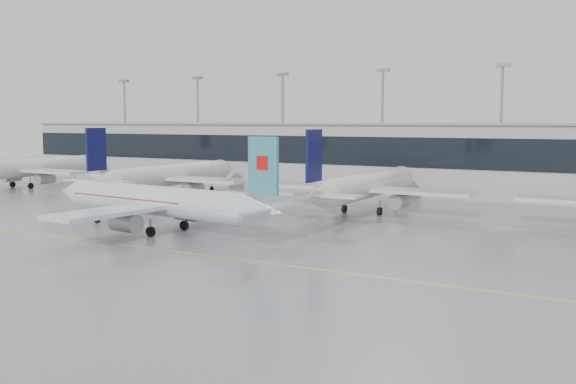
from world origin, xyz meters
The scene contains 12 objects.
ground centered at (0.00, 0.00, 0.00)m, with size 320.00×320.00×0.00m, color gray.
taxi_line_main centered at (0.00, 0.00, 0.01)m, with size 120.00×0.25×0.01m, color yellow.
taxi_line_north centered at (0.00, 30.00, 0.01)m, with size 120.00×0.25×0.01m, color yellow.
taxi_line_cross centered at (-30.00, 15.00, 0.01)m, with size 0.25×60.00×0.01m, color yellow.
terminal centered at (0.00, 62.00, 6.00)m, with size 180.00×15.00×12.00m, color #A6A6AA.
terminal_glass centered at (0.00, 54.45, 7.50)m, with size 180.00×0.20×5.00m, color black.
terminal_roof centered at (0.00, 62.00, 12.20)m, with size 182.00×16.00×0.40m, color gray.
light_masts centered at (0.00, 68.00, 13.34)m, with size 156.40×1.00×22.60m.
air_canada_jet centered at (-14.37, 7.72, 3.52)m, with size 35.75×28.51×11.13m.
parked_jet_a centered at (-70.00, 33.69, 3.71)m, with size 29.64×36.96×11.72m.
parked_jet_b centered at (-35.00, 33.69, 3.71)m, with size 29.64×36.96×11.72m.
parked_jet_c centered at (0.00, 33.69, 3.71)m, with size 29.64×36.96×11.72m.
Camera 1 is at (34.05, -48.13, 12.62)m, focal length 40.00 mm.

